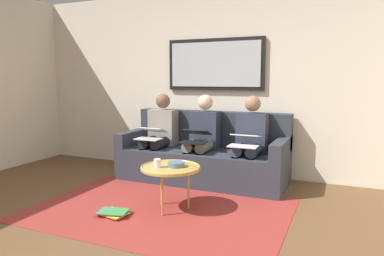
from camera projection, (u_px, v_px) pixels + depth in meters
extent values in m
cube|color=brown|center=(110.00, 250.00, 2.92)|extent=(6.00, 5.20, 0.10)
cube|color=beige|center=(217.00, 82.00, 5.10)|extent=(6.00, 0.12, 2.60)
cube|color=maroon|center=(159.00, 209.00, 3.69)|extent=(2.60, 1.80, 0.01)
cube|color=#2D333D|center=(202.00, 165.00, 4.75)|extent=(2.20, 0.90, 0.42)
cube|color=#2D333D|center=(212.00, 128.00, 5.00)|extent=(2.20, 0.20, 0.48)
cube|color=#2D333D|center=(281.00, 148.00, 4.30)|extent=(0.14, 0.90, 0.20)
cube|color=#2D333D|center=(136.00, 137.00, 5.11)|extent=(0.14, 0.90, 0.20)
cube|color=black|center=(215.00, 64.00, 4.98)|extent=(1.41, 0.04, 0.72)
cube|color=#B2B7BC|center=(214.00, 64.00, 4.96)|extent=(1.31, 0.01, 0.62)
cylinder|color=tan|center=(171.00, 168.00, 3.63)|extent=(0.61, 0.61, 0.03)
torus|color=tan|center=(171.00, 167.00, 3.63)|extent=(0.61, 0.61, 0.02)
cylinder|color=#B28E42|center=(162.00, 195.00, 3.49)|extent=(0.02, 0.02, 0.43)
cylinder|color=#B28E42|center=(188.00, 189.00, 3.68)|extent=(0.02, 0.02, 0.43)
cylinder|color=#B28E42|center=(161.00, 185.00, 3.81)|extent=(0.02, 0.02, 0.43)
cylinder|color=silver|center=(157.00, 163.00, 3.59)|extent=(0.07, 0.07, 0.09)
cylinder|color=slate|center=(176.00, 164.00, 3.63)|extent=(0.18, 0.18, 0.05)
cube|color=#2D3342|center=(252.00, 133.00, 4.52)|extent=(0.38, 0.22, 0.50)
sphere|color=#997051|center=(253.00, 104.00, 4.47)|extent=(0.20, 0.20, 0.20)
cylinder|color=#384256|center=(255.00, 150.00, 4.32)|extent=(0.14, 0.42, 0.14)
cylinder|color=#384256|center=(240.00, 149.00, 4.39)|extent=(0.14, 0.42, 0.14)
cylinder|color=#384256|center=(250.00, 177.00, 4.17)|extent=(0.11, 0.11, 0.42)
cylinder|color=#384256|center=(235.00, 175.00, 4.24)|extent=(0.11, 0.11, 0.42)
cube|color=white|center=(243.00, 146.00, 4.16)|extent=(0.34, 0.21, 0.01)
cube|color=white|center=(246.00, 136.00, 4.25)|extent=(0.34, 0.21, 0.05)
cube|color=#A5C6EA|center=(246.00, 135.00, 4.25)|extent=(0.31, 0.18, 0.04)
cube|color=#2D3342|center=(205.00, 130.00, 4.78)|extent=(0.38, 0.22, 0.50)
sphere|color=beige|center=(205.00, 102.00, 4.73)|extent=(0.20, 0.20, 0.20)
cylinder|color=gray|center=(206.00, 146.00, 4.57)|extent=(0.14, 0.42, 0.14)
cylinder|color=gray|center=(193.00, 145.00, 4.65)|extent=(0.14, 0.42, 0.14)
cylinder|color=gray|center=(200.00, 171.00, 4.42)|extent=(0.11, 0.11, 0.42)
cylinder|color=gray|center=(186.00, 170.00, 4.49)|extent=(0.11, 0.11, 0.42)
cube|color=black|center=(193.00, 142.00, 4.41)|extent=(0.32, 0.22, 0.01)
cube|color=black|center=(198.00, 132.00, 4.53)|extent=(0.32, 0.21, 0.09)
cube|color=#A5C6EA|center=(197.00, 132.00, 4.53)|extent=(0.29, 0.18, 0.07)
cube|color=gray|center=(163.00, 127.00, 5.03)|extent=(0.38, 0.22, 0.50)
sphere|color=brown|center=(163.00, 101.00, 4.98)|extent=(0.20, 0.20, 0.20)
cylinder|color=#232328|center=(162.00, 143.00, 4.83)|extent=(0.14, 0.42, 0.14)
cylinder|color=#232328|center=(150.00, 142.00, 4.90)|extent=(0.14, 0.42, 0.14)
cylinder|color=#232328|center=(155.00, 166.00, 4.67)|extent=(0.11, 0.11, 0.42)
cylinder|color=#232328|center=(143.00, 165.00, 4.74)|extent=(0.11, 0.11, 0.42)
cube|color=silver|center=(148.00, 139.00, 4.66)|extent=(0.33, 0.21, 0.01)
cube|color=silver|center=(153.00, 130.00, 4.77)|extent=(0.33, 0.20, 0.08)
cube|color=#A5C6EA|center=(153.00, 130.00, 4.77)|extent=(0.30, 0.17, 0.06)
cube|color=red|center=(111.00, 215.00, 3.52)|extent=(0.30, 0.22, 0.01)
cube|color=white|center=(113.00, 213.00, 3.55)|extent=(0.32, 0.26, 0.01)
cube|color=yellow|center=(113.00, 213.00, 3.51)|extent=(0.30, 0.24, 0.01)
cube|color=#33569E|center=(112.00, 211.00, 3.53)|extent=(0.32, 0.27, 0.01)
cube|color=#3D8C4C|center=(113.00, 211.00, 3.50)|extent=(0.32, 0.26, 0.01)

